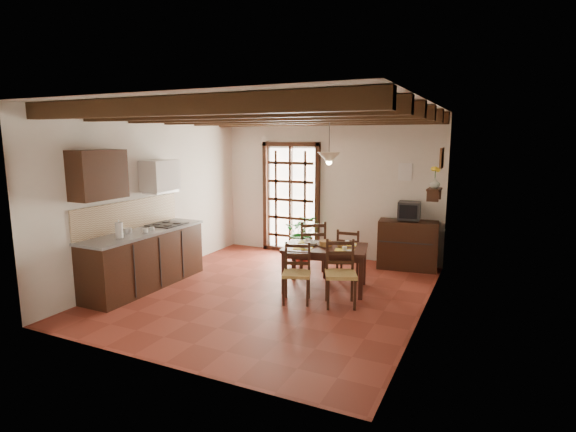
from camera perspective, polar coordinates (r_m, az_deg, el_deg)
The scene contains 25 objects.
ground_plane at distance 7.06m, azimuth -2.15°, elevation -9.68°, with size 5.00×5.00×0.00m, color maroon.
room_shell at distance 6.68m, azimuth -2.25°, elevation 5.17°, with size 4.52×5.02×2.81m.
ceiling_beams at distance 6.66m, azimuth -2.30°, elevation 12.68°, with size 4.50×4.34×0.20m.
french_door at distance 9.28m, azimuth 0.37°, elevation 2.53°, with size 1.26×0.11×2.32m.
kitchen_counter at distance 7.55m, azimuth -17.70°, elevation -5.10°, with size 0.64×2.25×1.38m.
upper_cabinet at distance 6.93m, azimuth -22.97°, elevation 4.85°, with size 0.35×0.80×0.70m, color black.
range_hood at distance 7.80m, azimuth -15.95°, elevation 4.88°, with size 0.38×0.60×0.54m.
counter_items at distance 7.51m, azimuth -17.42°, elevation -1.36°, with size 0.50×1.43×0.25m.
dining_table at distance 7.07m, azimuth 4.76°, elevation -4.57°, with size 1.42×1.07×0.69m.
chair_near_left at distance 6.60m, azimuth 1.10°, elevation -8.61°, with size 0.50×0.49×0.86m.
chair_near_right at distance 6.50m, azimuth 6.67°, elevation -8.76°, with size 0.56×0.55×0.93m.
chair_far_left at distance 7.82m, azimuth 3.13°, elevation -5.39°, with size 0.60×0.59×0.98m.
chair_far_right at distance 7.75m, azimuth 7.77°, elevation -5.88°, with size 0.43×0.42×0.86m.
table_setting at distance 7.06m, azimuth 4.77°, elevation -4.08°, with size 0.93×0.62×0.09m.
table_bowl at distance 7.12m, azimuth 3.01°, elevation -3.48°, with size 0.22×0.22×0.05m, color white.
sideboard at distance 8.47m, azimuth 14.95°, elevation -3.56°, with size 1.04×0.47×0.89m, color black.
crt_tv at distance 8.34m, azimuth 15.13°, elevation 0.67°, with size 0.41×0.38×0.32m.
fuse_box at distance 8.55m, azimuth 14.66°, elevation 5.45°, with size 0.25×0.03×0.32m, color white.
plant_pot at distance 8.88m, azimuth 1.81°, elevation -4.83°, with size 0.38×0.38×0.23m, color maroon.
potted_plant at distance 8.77m, azimuth 1.82°, elevation -1.92°, with size 1.68×1.44×1.87m, color #144C19.
wall_shelf at distance 7.61m, azimuth 18.08°, elevation 2.95°, with size 0.20×0.42×0.20m.
shelf_vase at distance 7.59m, azimuth 18.13°, elevation 4.00°, with size 0.15×0.15×0.15m, color #B2BFB2.
shelf_flowers at distance 7.58m, azimuth 18.22°, elevation 5.56°, with size 0.14×0.14×0.36m.
framed_picture at distance 7.55m, azimuth 18.93°, elevation 6.97°, with size 0.03×0.32×0.32m.
pendant_lamp at distance 6.95m, azimuth 5.23°, elevation 7.49°, with size 0.36×0.36×0.84m.
Camera 1 is at (3.08, -5.90, 2.36)m, focal length 28.00 mm.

